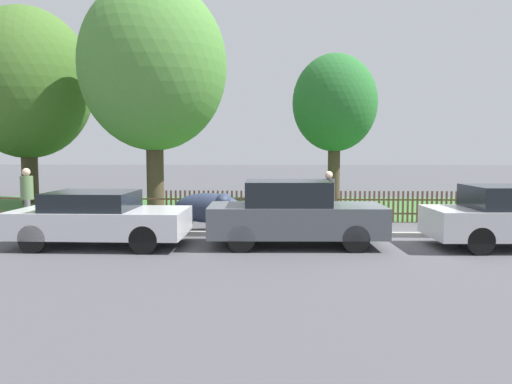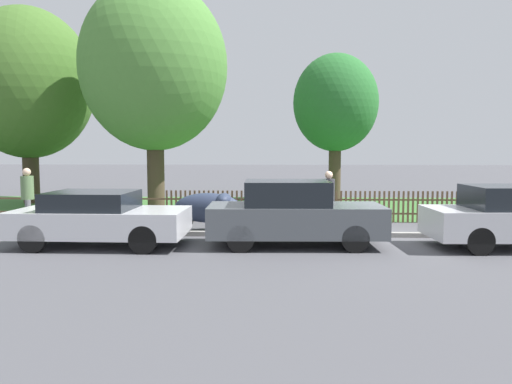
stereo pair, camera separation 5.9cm
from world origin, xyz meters
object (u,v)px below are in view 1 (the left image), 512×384
Objects in this scene: parked_car_silver_hatchback at (99,218)px; pedestrian_near_fence at (329,197)px; tree_nearest_kerb at (26,84)px; pedestrian_by_lamp at (27,195)px; covered_motorcycle at (210,208)px; tree_mid_park at (335,104)px; parked_car_black_saloon at (294,214)px; tree_behind_motorcycle at (153,67)px.

parked_car_silver_hatchback is 2.40× the size of pedestrian_near_fence.
pedestrian_by_lamp is (3.22, -6.70, -4.02)m from tree_nearest_kerb.
pedestrian_near_fence is at bearing 7.13° from covered_motorcycle.
tree_nearest_kerb is at bearing 173.19° from pedestrian_near_fence.
pedestrian_by_lamp is (-9.71, -7.61, -3.24)m from tree_mid_park.
parked_car_silver_hatchback is at bearing -133.48° from pedestrian_near_fence.
parked_car_black_saloon reaches higher than covered_motorcycle.
parked_car_black_saloon is at bearing -92.21° from pedestrian_near_fence.
pedestrian_near_fence is (11.88, -6.66, -4.06)m from tree_nearest_kerb.
tree_nearest_kerb reaches higher than pedestrian_by_lamp.
tree_behind_motorcycle reaches higher than pedestrian_near_fence.
pedestrian_by_lamp is (-7.58, 2.30, 0.22)m from parked_car_black_saloon.
tree_mid_park reaches higher than parked_car_silver_hatchback.
tree_mid_park reaches higher than covered_motorcycle.
parked_car_black_saloon is 10.71m from tree_mid_park.
parked_car_silver_hatchback is at bearing -156.34° from pedestrian_by_lamp.
parked_car_silver_hatchback is 4.61m from parked_car_black_saloon.
parked_car_silver_hatchback is 3.90m from pedestrian_by_lamp.
covered_motorcycle is at bearing 45.54° from parked_car_silver_hatchback.
covered_motorcycle is at bearing 135.41° from parked_car_black_saloon.
tree_nearest_kerb is at bearing -0.73° from pedestrian_by_lamp.
tree_behind_motorcycle is at bearing 123.16° from covered_motorcycle.
tree_behind_motorcycle reaches higher than tree_mid_park.
pedestrian_by_lamp is at bearing -157.26° from pedestrian_near_fence.
tree_behind_motorcycle is 5.01× the size of pedestrian_near_fence.
covered_motorcycle is 0.25× the size of tree_nearest_kerb.
tree_nearest_kerb is 4.65× the size of pedestrian_by_lamp.
tree_behind_motorcycle reaches higher than parked_car_silver_hatchback.
tree_nearest_kerb is 0.97× the size of tree_behind_motorcycle.
pedestrian_by_lamp is at bearing 161.43° from parked_car_black_saloon.
pedestrian_near_fence is 8.66m from pedestrian_by_lamp.
pedestrian_by_lamp is at bearing -178.78° from covered_motorcycle.
tree_mid_park is at bearing -78.33° from pedestrian_by_lamp.
pedestrian_by_lamp is (-5.30, 0.19, 0.34)m from covered_motorcycle.
parked_car_black_saloon is 2.03× the size of covered_motorcycle.
parked_car_silver_hatchback is at bearing -132.03° from covered_motorcycle.
parked_car_black_saloon is 0.65× the size of tree_mid_park.
pedestrian_near_fence reaches higher than covered_motorcycle.
pedestrian_by_lamp is (-2.69, -4.35, -4.31)m from tree_behind_motorcycle.
parked_car_black_saloon is 7.92m from pedestrian_by_lamp.
tree_nearest_kerb is 6.37m from tree_behind_motorcycle.
parked_car_silver_hatchback is at bearing -179.31° from parked_car_black_saloon.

